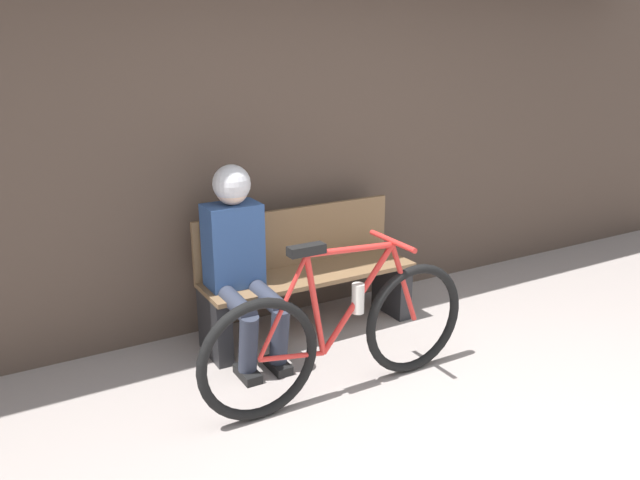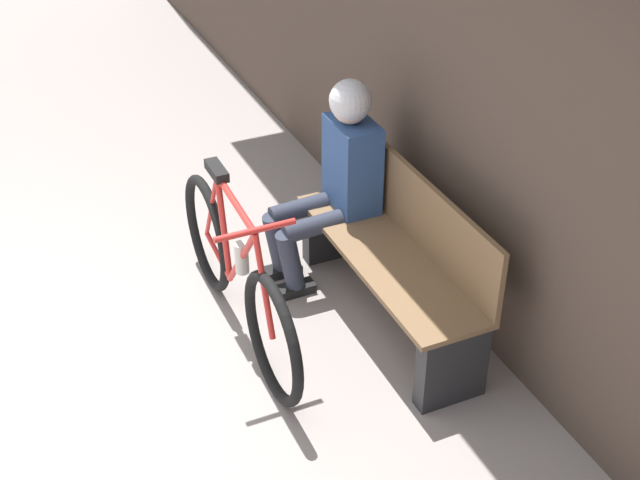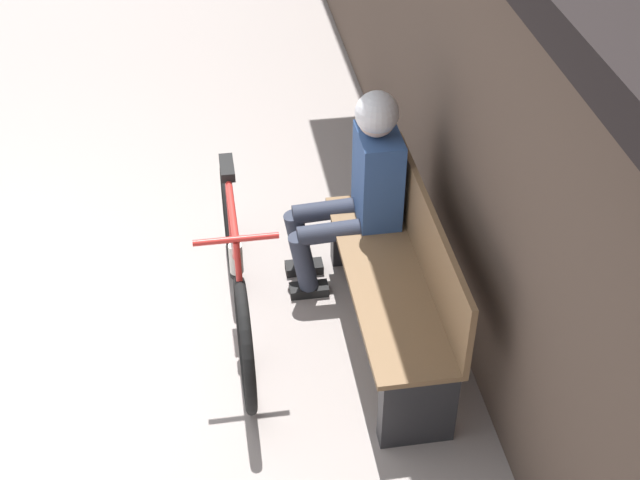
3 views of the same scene
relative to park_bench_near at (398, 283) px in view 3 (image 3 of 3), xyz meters
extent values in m
plane|color=gray|center=(-0.01, -2.03, -0.38)|extent=(24.00, 24.00, 0.00)
cube|color=#4C3D33|center=(-0.01, 0.40, 1.22)|extent=(12.00, 0.12, 3.20)
cube|color=brown|center=(0.00, -0.05, 0.04)|extent=(1.46, 0.42, 0.03)
cube|color=brown|center=(0.00, 0.14, 0.26)|extent=(1.46, 0.03, 0.40)
cube|color=#232326|center=(-0.68, -0.05, -0.18)|extent=(0.10, 0.36, 0.41)
cube|color=#232326|center=(0.68, -0.05, -0.18)|extent=(0.10, 0.36, 0.41)
torus|color=black|center=(-0.72, -0.82, -0.04)|extent=(0.68, 0.05, 0.68)
torus|color=black|center=(0.28, -0.82, -0.04)|extent=(0.68, 0.05, 0.68)
cylinder|color=red|center=(-0.17, -0.82, 0.46)|extent=(0.54, 0.03, 0.07)
cylinder|color=red|center=(-0.12, -0.82, 0.17)|extent=(0.47, 0.03, 0.57)
cylinder|color=red|center=(-0.39, -0.82, 0.19)|extent=(0.13, 0.03, 0.59)
cylinder|color=red|center=(-0.53, -0.82, -0.07)|extent=(0.39, 0.03, 0.09)
cylinder|color=red|center=(-0.58, -0.82, 0.22)|extent=(0.30, 0.02, 0.54)
cylinder|color=red|center=(0.19, -0.82, 0.20)|extent=(0.21, 0.03, 0.50)
cube|color=black|center=(-0.44, -0.82, 0.50)|extent=(0.20, 0.07, 0.05)
cylinder|color=red|center=(0.10, -0.82, 0.47)|extent=(0.03, 0.40, 0.03)
cylinder|color=beige|center=(-0.12, -0.82, 0.17)|extent=(0.07, 0.07, 0.17)
cylinder|color=#2D3342|center=(-0.62, -0.26, 0.05)|extent=(0.11, 0.42, 0.13)
cylinder|color=#2D3342|center=(-0.62, -0.44, -0.15)|extent=(0.11, 0.17, 0.38)
cube|color=black|center=(-0.62, -0.41, -0.36)|extent=(0.10, 0.22, 0.06)
cylinder|color=#2D3342|center=(-0.42, -0.26, 0.05)|extent=(0.11, 0.42, 0.13)
cylinder|color=#2D3342|center=(-0.42, -0.44, -0.15)|extent=(0.11, 0.17, 0.38)
cube|color=black|center=(-0.42, -0.41, -0.36)|extent=(0.10, 0.22, 0.06)
cube|color=#2D4C84|center=(-0.52, -0.01, 0.32)|extent=(0.34, 0.22, 0.52)
sphere|color=beige|center=(-0.52, -0.03, 0.68)|extent=(0.20, 0.20, 0.20)
sphere|color=silver|center=(-0.52, -0.03, 0.71)|extent=(0.23, 0.23, 0.23)
camera|label=1|loc=(-1.89, -3.46, 1.50)|focal=35.00mm
camera|label=2|loc=(3.36, -1.95, 2.72)|focal=50.00mm
camera|label=3|loc=(3.35, -0.93, 3.02)|focal=50.00mm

